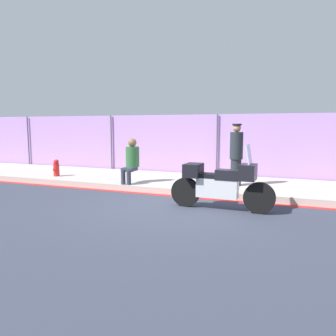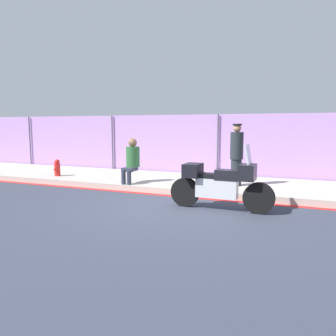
# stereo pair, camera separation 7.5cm
# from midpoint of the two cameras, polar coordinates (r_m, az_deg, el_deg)

# --- Properties ---
(ground_plane) EXTENTS (120.00, 120.00, 0.00)m
(ground_plane) POSITION_cam_midpoint_polar(r_m,az_deg,el_deg) (7.66, 1.76, -6.53)
(ground_plane) COLOR #333847
(sidewalk) EXTENTS (30.82, 2.97, 0.17)m
(sidewalk) POSITION_cam_midpoint_polar(r_m,az_deg,el_deg) (9.98, 6.75, -2.80)
(sidewalk) COLOR #ADA89E
(sidewalk) RESTS_ON ground_plane
(curb_paint_stripe) EXTENTS (30.82, 0.18, 0.01)m
(curb_paint_stripe) POSITION_cam_midpoint_polar(r_m,az_deg,el_deg) (8.51, 3.92, -5.11)
(curb_paint_stripe) COLOR red
(curb_paint_stripe) RESTS_ON ground_plane
(storefront_fence) EXTENTS (29.28, 0.17, 2.23)m
(storefront_fence) POSITION_cam_midpoint_polar(r_m,az_deg,el_deg) (11.38, 8.93, 3.62)
(storefront_fence) COLOR #AD7FC6
(storefront_fence) RESTS_ON ground_plane
(motorcycle) EXTENTS (2.31, 0.52, 1.45)m
(motorcycle) POSITION_cam_midpoint_polar(r_m,az_deg,el_deg) (7.26, 9.26, -2.69)
(motorcycle) COLOR black
(motorcycle) RESTS_ON ground_plane
(officer_standing) EXTENTS (0.36, 0.36, 1.72)m
(officer_standing) POSITION_cam_midpoint_polar(r_m,az_deg,el_deg) (9.29, 12.08, 2.38)
(officer_standing) COLOR #1E2328
(officer_standing) RESTS_ON sidewalk
(person_seated_on_curb) EXTENTS (0.40, 0.68, 1.30)m
(person_seated_on_curb) POSITION_cam_midpoint_polar(r_m,az_deg,el_deg) (9.64, -6.09, 1.66)
(person_seated_on_curb) COLOR #2D3342
(person_seated_on_curb) RESTS_ON sidewalk
(fire_hydrant) EXTENTS (0.19, 0.24, 0.56)m
(fire_hydrant) POSITION_cam_midpoint_polar(r_m,az_deg,el_deg) (11.51, -18.56, 0.04)
(fire_hydrant) COLOR red
(fire_hydrant) RESTS_ON sidewalk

